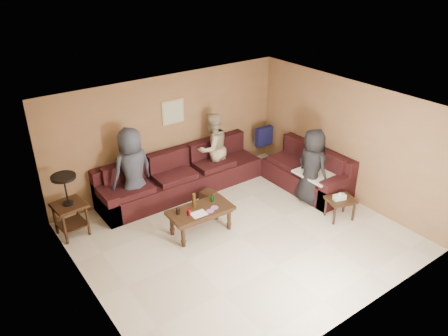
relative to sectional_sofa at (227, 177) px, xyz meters
The scene contains 10 objects.
room 2.18m from the sectional_sofa, 118.22° to the right, with size 5.60×5.50×2.50m.
sectional_sofa is the anchor object (origin of this frame).
coffee_table 1.63m from the sectional_sofa, 143.91° to the right, with size 1.22×0.65×0.78m.
end_table_left 3.32m from the sectional_sofa, behind, with size 0.59×0.59×1.23m.
side_table_right 2.45m from the sectional_sofa, 62.17° to the right, with size 0.63×0.57×0.58m.
waste_bin 0.76m from the sectional_sofa, 157.64° to the right, with size 0.28×0.28×0.33m, color #311E10.
wall_art 1.82m from the sectional_sofa, 126.63° to the left, with size 0.52×0.04×0.52m.
person_left 2.08m from the sectional_sofa, 166.27° to the left, with size 0.86×0.56×1.77m, color #303643.
person_middle 0.74m from the sectional_sofa, 88.28° to the left, with size 0.79×0.61×1.62m, color tan.
person_right 1.85m from the sectional_sofa, 50.06° to the right, with size 0.79×0.51×1.61m, color black.
Camera 1 is at (-4.14, -5.21, 4.81)m, focal length 35.00 mm.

